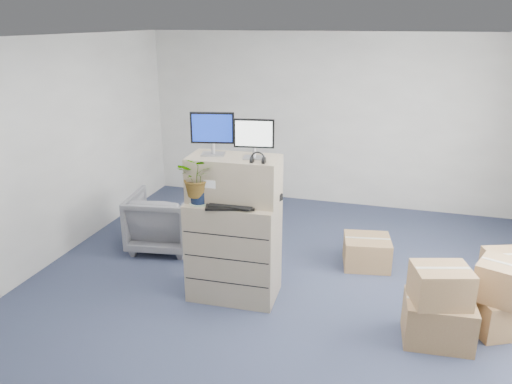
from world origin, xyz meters
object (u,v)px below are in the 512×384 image
keyboard (230,206)px  water_bottle (246,188)px  monitor_right (254,136)px  potted_plant (198,182)px  office_chair (163,218)px  filing_cabinet_lower (234,249)px  monitor_left (212,131)px

keyboard → water_bottle: bearing=53.1°
keyboard → water_bottle: 0.29m
monitor_right → potted_plant: (-0.54, -0.22, -0.47)m
monitor_right → office_chair: 2.26m
filing_cabinet_lower → monitor_right: monitor_right is taller
monitor_left → water_bottle: (0.36, -0.00, -0.59)m
monitor_left → water_bottle: bearing=-13.1°
keyboard → water_bottle: water_bottle is taller
office_chair → keyboard: bearing=132.7°
monitor_right → water_bottle: size_ratio=1.39×
keyboard → water_bottle: (0.09, 0.24, 0.14)m
keyboard → monitor_left: bearing=122.4°
monitor_left → water_bottle: size_ratio=1.53×
monitor_right → potted_plant: monitor_right is taller
keyboard → office_chair: keyboard is taller
filing_cabinet_lower → potted_plant: potted_plant is taller
keyboard → office_chair: size_ratio=0.59×
potted_plant → filing_cabinet_lower: bearing=26.6°
monitor_left → potted_plant: size_ratio=0.92×
filing_cabinet_lower → potted_plant: bearing=-155.3°
monitor_right → water_bottle: (-0.10, 0.01, -0.56)m
monitor_left → keyboard: monitor_left is taller
filing_cabinet_lower → office_chair: (-1.33, 0.92, -0.13)m
potted_plant → monitor_left: bearing=68.9°
filing_cabinet_lower → keyboard: size_ratio=2.22×
keyboard → potted_plant: 0.42m
office_chair → potted_plant: bearing=124.4°
monitor_left → monitor_right: bearing=-13.6°
monitor_left → monitor_right: (0.46, -0.01, -0.02)m
monitor_right → potted_plant: bearing=-166.8°
water_bottle → monitor_right: bearing=-3.4°
keyboard → filing_cabinet_lower: bearing=84.0°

